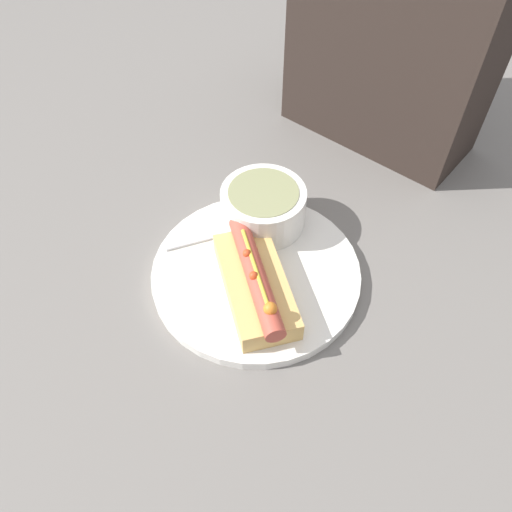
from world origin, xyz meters
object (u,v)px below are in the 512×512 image
(soup_bowl, at_px, (263,206))
(seated_diner, at_px, (400,14))
(hot_dog, at_px, (255,282))
(spoon, at_px, (246,228))

(soup_bowl, distance_m, seated_diner, 0.34)
(hot_dog, xyz_separation_m, spoon, (-0.08, 0.07, -0.02))
(hot_dog, height_order, spoon, hot_dog)
(spoon, xyz_separation_m, seated_diner, (0.01, 0.33, 0.19))
(hot_dog, distance_m, soup_bowl, 0.13)
(soup_bowl, relative_size, spoon, 0.80)
(hot_dog, distance_m, spoon, 0.11)
(soup_bowl, bearing_deg, spoon, -106.20)
(seated_diner, bearing_deg, soup_bowl, -90.32)
(soup_bowl, bearing_deg, seated_diner, 89.68)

